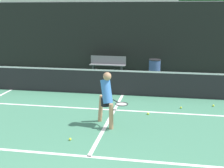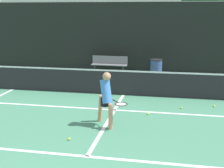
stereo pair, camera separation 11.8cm
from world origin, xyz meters
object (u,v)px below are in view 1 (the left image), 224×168
player_practicing (107,96)px  parked_car (106,48)px  courtside_bench (108,64)px  trash_bin (155,67)px

player_practicing → parked_car: bearing=152.5°
player_practicing → courtside_bench: player_practicing is taller
courtside_bench → parked_car: 5.26m
trash_bin → parked_car: size_ratio=0.18×
trash_bin → parked_car: parked_car is taller
trash_bin → parked_car: bearing=123.2°
courtside_bench → player_practicing: bearing=-77.6°
courtside_bench → trash_bin: (2.34, -0.18, -0.07)m
courtside_bench → parked_car: parked_car is taller
courtside_bench → parked_car: (-1.13, 5.13, 0.16)m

